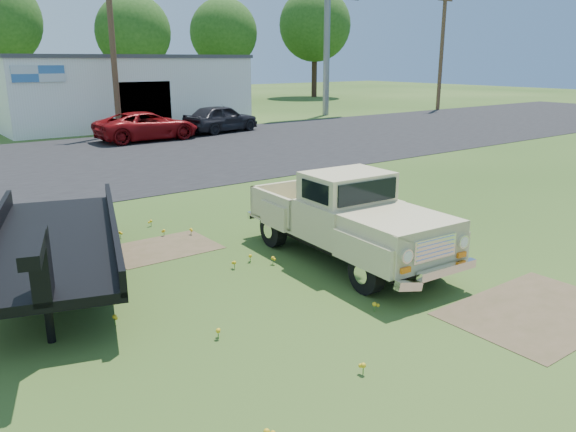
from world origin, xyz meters
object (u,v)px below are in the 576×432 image
(vintage_pickup_truck, at_px, (346,217))
(red_pickup, at_px, (147,126))
(flatbed_trailer, at_px, (54,234))
(dark_sedan, at_px, (221,119))

(vintage_pickup_truck, xyz_separation_m, red_pickup, (3.76, 18.62, -0.20))
(flatbed_trailer, distance_m, red_pickup, 18.50)
(vintage_pickup_truck, relative_size, dark_sedan, 1.12)
(flatbed_trailer, bearing_deg, vintage_pickup_truck, -7.45)
(dark_sedan, bearing_deg, red_pickup, 85.38)
(flatbed_trailer, relative_size, red_pickup, 1.28)
(flatbed_trailer, height_order, red_pickup, flatbed_trailer)
(vintage_pickup_truck, height_order, dark_sedan, vintage_pickup_truck)
(vintage_pickup_truck, bearing_deg, red_pickup, 82.00)
(vintage_pickup_truck, height_order, flatbed_trailer, vintage_pickup_truck)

